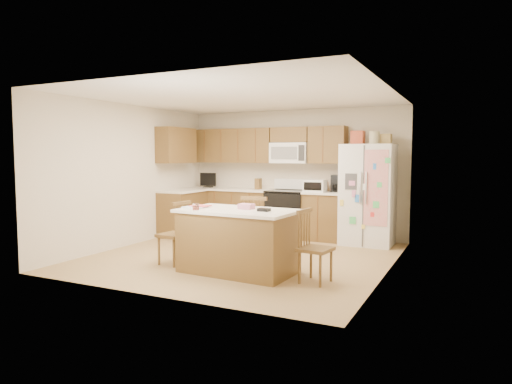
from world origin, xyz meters
The scene contains 9 objects.
ground centered at (0.00, 0.00, 0.00)m, with size 4.50×4.50×0.00m, color #94714D.
room_shell centered at (0.00, 0.00, 1.44)m, with size 4.60×4.60×2.52m.
cabinetry centered at (-0.98, 1.79, 0.91)m, with size 3.36×1.56×2.15m.
stove centered at (0.00, 1.94, 0.47)m, with size 0.76×0.65×1.13m.
refrigerator centered at (1.57, 1.87, 0.92)m, with size 0.90×0.79×2.04m.
island centered at (0.40, -0.89, 0.44)m, with size 1.64×1.02×0.96m.
windsor_chair_left centered at (-0.66, -0.88, 0.44)m, with size 0.43×0.44×0.94m.
windsor_chair_back centered at (0.38, -0.22, 0.47)m, with size 0.45×0.43×1.00m.
windsor_chair_right centered at (1.50, -0.91, 0.44)m, with size 0.43×0.44×0.92m.
Camera 1 is at (3.31, -6.33, 1.61)m, focal length 32.00 mm.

